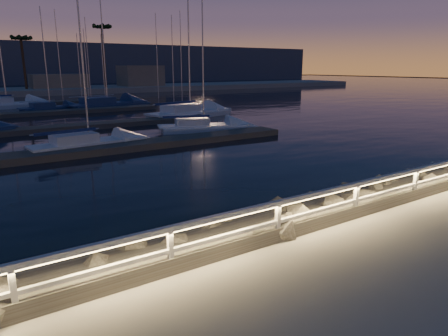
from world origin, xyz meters
The scene contains 14 objects.
ground centered at (0.00, 0.00, 0.00)m, with size 400.00×400.00×0.00m, color gray.
harbor_water centered at (0.00, 31.22, -0.97)m, with size 400.00×440.00×0.60m.
guard_rail centered at (-0.07, 0.00, 0.77)m, with size 44.11×0.12×1.06m.
riprap centered at (-5.75, 0.90, -0.09)m, with size 35.16×2.80×1.35m.
floating_docks centered at (0.00, 32.50, -0.40)m, with size 22.00×36.00×0.40m.
far_shore centered at (-0.12, 74.05, 0.29)m, with size 160.00×14.00×5.20m.
palm_center centered at (2.00, 73.00, 8.78)m, with size 3.00×3.00×9.70m.
palm_right centered at (16.00, 72.00, 11.03)m, with size 3.00×3.00×12.20m.
sailboat_b centered at (-2.28, 17.24, -0.19)m, with size 7.06×2.84×11.71m.
sailboat_c centered at (7.20, 19.75, -0.21)m, with size 7.26×4.20×11.91m.
sailboat_g centered at (10.53, 28.07, -0.12)m, with size 9.79×4.84×16.01m.
sailboat_j centered at (-0.04, 41.58, -0.20)m, with size 6.82×3.08×11.23m.
sailboat_k centered at (-3.84, 47.84, -0.13)m, with size 9.75×4.64×15.96m.
sailboat_l centered at (6.51, 41.83, -0.13)m, with size 10.47×5.34×17.05m.
Camera 1 is at (-8.33, -7.16, 4.32)m, focal length 32.00 mm.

